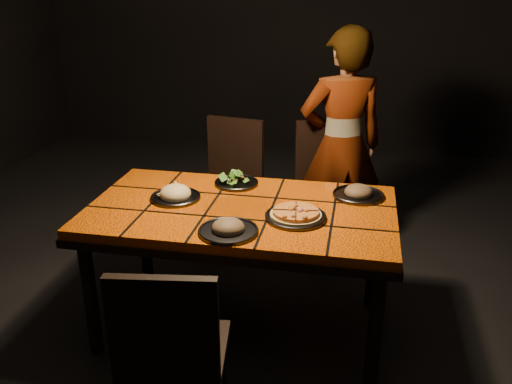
% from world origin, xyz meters
% --- Properties ---
extents(room_shell, '(6.04, 7.04, 3.08)m').
position_xyz_m(room_shell, '(0.00, 0.00, 1.50)').
color(room_shell, black).
rests_on(room_shell, ground).
extents(dining_table, '(1.62, 0.92, 0.75)m').
position_xyz_m(dining_table, '(0.00, 0.00, 0.67)').
color(dining_table, '#EE5E07').
rests_on(dining_table, ground).
extents(chair_near, '(0.46, 0.46, 0.90)m').
position_xyz_m(chair_near, '(-0.08, -0.90, 0.52)').
color(chair_near, black).
rests_on(chair_near, ground).
extents(chair_far_left, '(0.49, 0.49, 0.94)m').
position_xyz_m(chair_far_left, '(-0.31, 0.99, 0.54)').
color(chair_far_left, black).
rests_on(chair_far_left, ground).
extents(chair_far_right, '(0.53, 0.53, 0.95)m').
position_xyz_m(chair_far_right, '(0.39, 1.01, 0.54)').
color(chair_far_right, black).
rests_on(chair_far_right, ground).
extents(diner, '(0.68, 0.56, 1.60)m').
position_xyz_m(diner, '(0.47, 1.03, 0.80)').
color(diner, brown).
rests_on(diner, ground).
extents(plate_pizza, '(0.31, 0.31, 0.04)m').
position_xyz_m(plate_pizza, '(0.30, -0.09, 0.77)').
color(plate_pizza, '#3A3A3F').
rests_on(plate_pizza, dining_table).
extents(plate_pasta, '(0.27, 0.27, 0.09)m').
position_xyz_m(plate_pasta, '(-0.37, 0.04, 0.77)').
color(plate_pasta, '#3A3A3F').
rests_on(plate_pasta, dining_table).
extents(plate_salad, '(0.25, 0.25, 0.07)m').
position_xyz_m(plate_salad, '(-0.10, 0.31, 0.78)').
color(plate_salad, '#3A3A3F').
rests_on(plate_salad, dining_table).
extents(plate_mushroom_a, '(0.29, 0.29, 0.09)m').
position_xyz_m(plate_mushroom_a, '(0.01, -0.31, 0.77)').
color(plate_mushroom_a, '#3A3A3F').
rests_on(plate_mushroom_a, dining_table).
extents(plate_mushroom_b, '(0.28, 0.28, 0.09)m').
position_xyz_m(plate_mushroom_b, '(0.60, 0.26, 0.77)').
color(plate_mushroom_b, '#3A3A3F').
rests_on(plate_mushroom_b, dining_table).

